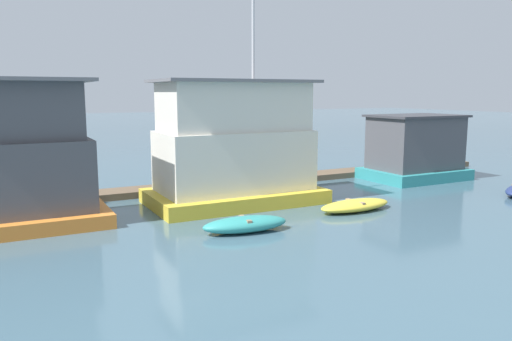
# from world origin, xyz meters

# --- Properties ---
(ground_plane) EXTENTS (200.00, 200.00, 0.00)m
(ground_plane) POSITION_xyz_m (0.00, 0.00, 0.00)
(ground_plane) COLOR #426070
(dock_walkway) EXTENTS (33.80, 1.50, 0.30)m
(dock_walkway) POSITION_xyz_m (0.00, 2.95, 0.15)
(dock_walkway) COLOR brown
(dock_walkway) RESTS_ON ground_plane
(houseboat_orange) EXTENTS (5.99, 3.64, 7.60)m
(houseboat_orange) POSITION_xyz_m (-9.10, -0.58, 2.28)
(houseboat_orange) COLOR orange
(houseboat_orange) RESTS_ON ground_plane
(houseboat_yellow) EXTENTS (7.13, 4.17, 9.08)m
(houseboat_yellow) POSITION_xyz_m (-0.76, -0.48, 2.38)
(houseboat_yellow) COLOR gold
(houseboat_yellow) RESTS_ON ground_plane
(houseboat_teal) EXTENTS (5.14, 3.63, 3.47)m
(houseboat_teal) POSITION_xyz_m (10.37, 0.38, 1.65)
(houseboat_teal) COLOR teal
(houseboat_teal) RESTS_ON ground_plane
(dinghy_teal) EXTENTS (3.05, 1.37, 0.53)m
(dinghy_teal) POSITION_xyz_m (-2.36, -4.76, 0.27)
(dinghy_teal) COLOR teal
(dinghy_teal) RESTS_ON ground_plane
(dinghy_yellow) EXTENTS (3.33, 1.36, 0.44)m
(dinghy_yellow) POSITION_xyz_m (2.86, -4.04, 0.22)
(dinghy_yellow) COLOR yellow
(dinghy_yellow) RESTS_ON ground_plane
(mooring_post_centre) EXTENTS (0.26, 0.26, 1.47)m
(mooring_post_centre) POSITION_xyz_m (-6.89, 1.95, 0.74)
(mooring_post_centre) COLOR brown
(mooring_post_centre) RESTS_ON ground_plane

